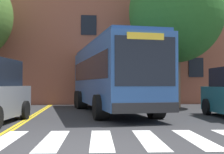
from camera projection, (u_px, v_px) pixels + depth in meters
name	position (u px, v px, depth m)	size (l,w,h in m)	color
ground_plane	(68.00, 152.00, 6.63)	(120.00, 120.00, 0.00)	#303033
crosswalk	(101.00, 140.00, 8.11)	(10.67, 3.57, 0.01)	white
lane_line_yellow_inner	(50.00, 105.00, 21.80)	(0.12, 36.00, 0.01)	gold
lane_line_yellow_outer	(52.00, 105.00, 21.82)	(0.12, 36.00, 0.01)	gold
city_bus	(111.00, 75.00, 16.11)	(3.99, 11.17, 3.51)	#2D5699
car_black_behind_bus	(119.00, 92.00, 25.23)	(2.13, 4.05, 1.76)	black
street_tree_curbside_large	(176.00, 11.00, 19.15)	(7.50, 7.75, 9.11)	brown
building_facade	(88.00, 37.00, 25.43)	(39.05, 6.88, 10.63)	#9E5642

